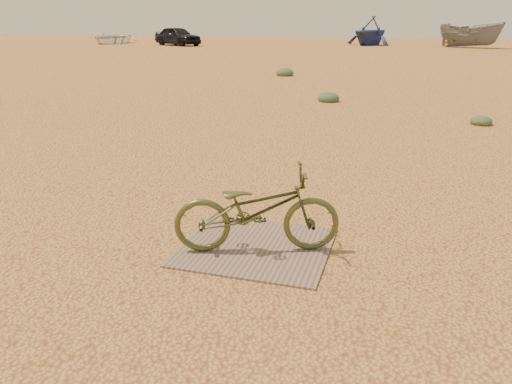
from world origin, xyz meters
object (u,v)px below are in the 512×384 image
(car, at_px, (178,36))
(boat_far_left, at_px, (371,31))
(bicycle, at_px, (257,210))
(boat_mid_right, at_px, (470,35))
(plywood_board, at_px, (256,247))
(boat_near_left, at_px, (110,37))

(car, xyz_separation_m, boat_far_left, (15.49, 5.07, 0.43))
(bicycle, relative_size, boat_mid_right, 0.32)
(plywood_board, xyz_separation_m, boat_far_left, (-2.14, 40.80, 1.19))
(plywood_board, height_order, bicycle, bicycle)
(plywood_board, relative_size, car, 0.32)
(bicycle, height_order, boat_near_left, boat_near_left)
(boat_near_left, bearing_deg, bicycle, -59.00)
(boat_near_left, distance_m, boat_mid_right, 30.64)
(plywood_board, bearing_deg, boat_near_left, 123.92)
(bicycle, bearing_deg, plywood_board, 3.33)
(plywood_board, height_order, boat_far_left, boat_far_left)
(bicycle, bearing_deg, boat_far_left, -16.21)
(plywood_board, distance_m, boat_near_left, 44.81)
(boat_far_left, bearing_deg, boat_mid_right, 15.60)
(car, xyz_separation_m, boat_near_left, (-7.37, 1.45, -0.23))
(boat_near_left, bearing_deg, plywood_board, -58.98)
(plywood_board, bearing_deg, boat_far_left, 93.00)
(boat_mid_right, bearing_deg, plywood_board, -160.55)
(boat_far_left, bearing_deg, boat_near_left, -142.97)
(plywood_board, distance_m, boat_far_left, 40.87)
(plywood_board, height_order, boat_near_left, boat_near_left)
(boat_far_left, bearing_deg, bicycle, -58.93)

